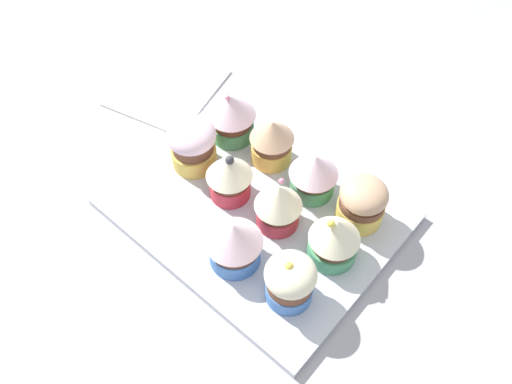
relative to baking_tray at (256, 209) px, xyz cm
name	(u,v)px	position (x,y,z in cm)	size (l,w,h in cm)	color
ground_plane	(256,218)	(0.00, 0.00, -2.10)	(180.00, 180.00, 3.00)	#9E9EA3
baking_tray	(256,209)	(0.00, 0.00, 0.00)	(33.92, 26.82, 1.20)	silver
cupcake_0	(362,202)	(-10.72, -7.09, 3.87)	(5.82, 5.82, 6.49)	#EFC651
cupcake_1	(314,173)	(-3.74, -6.65, 4.08)	(6.22, 6.22, 6.65)	#4C9E6B
cupcake_2	(272,141)	(3.63, -7.29, 4.22)	(5.84, 5.84, 7.00)	#EFC651
cupcake_3	(232,115)	(10.49, -7.03, 4.48)	(6.61, 6.61, 7.59)	#4C9E6B
cupcake_4	(334,238)	(-11.27, -0.65, 4.19)	(5.99, 5.99, 7.34)	#4C9E6B
cupcake_5	(280,202)	(-3.53, -0.39, 4.34)	(5.82, 5.82, 7.37)	#D1333D
cupcake_6	(229,176)	(3.82, 0.65, 4.28)	(5.85, 5.85, 7.32)	#D1333D
cupcake_7	(190,146)	(10.93, 0.38, 4.30)	(6.42, 6.42, 7.08)	#EFC651
cupcake_8	(290,280)	(-10.79, 6.78, 4.10)	(5.72, 5.72, 7.10)	#477AC6
cupcake_9	(234,242)	(-3.09, 7.28, 4.29)	(6.62, 6.62, 7.09)	#477AC6
napkin	(167,87)	(25.51, -8.32, -0.30)	(14.08, 15.54, 0.60)	white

